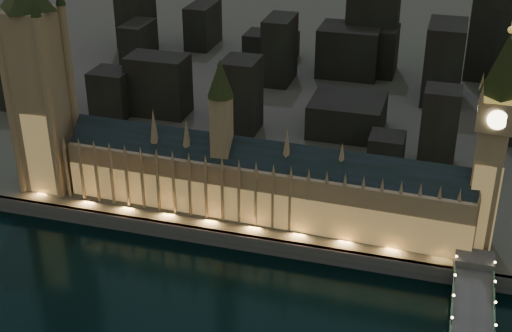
# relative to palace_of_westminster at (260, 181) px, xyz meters

# --- Properties ---
(ground_plane) EXTENTS (2000.00, 2000.00, 0.00)m
(ground_plane) POSITION_rel_palace_of_westminster_xyz_m (-5.01, -61.75, -26.37)
(ground_plane) COLOR black
(ground_plane) RESTS_ON ground
(north_bank) EXTENTS (2000.00, 960.00, 8.00)m
(north_bank) POSITION_rel_palace_of_westminster_xyz_m (-5.01, 458.25, -22.37)
(north_bank) COLOR #3D4B35
(north_bank) RESTS_ON ground
(embankment_wall) EXTENTS (2000.00, 2.50, 8.00)m
(embankment_wall) POSITION_rel_palace_of_westminster_xyz_m (-5.01, -20.75, -22.37)
(embankment_wall) COLOR #464244
(embankment_wall) RESTS_ON ground
(palace_of_westminster) EXTENTS (202.00, 26.83, 78.00)m
(palace_of_westminster) POSITION_rel_palace_of_westminster_xyz_m (0.00, 0.00, 0.00)
(palace_of_westminster) COLOR #8E6D51
(palace_of_westminster) RESTS_ON north_bank
(victoria_tower) EXTENTS (31.68, 31.68, 124.12)m
(victoria_tower) POSITION_rel_palace_of_westminster_xyz_m (-115.01, 0.17, 43.28)
(victoria_tower) COLOR #8E6D51
(victoria_tower) RESTS_ON north_bank
(elizabeth_tower) EXTENTS (18.00, 18.00, 106.50)m
(elizabeth_tower) POSITION_rel_palace_of_westminster_xyz_m (102.99, 0.17, 40.96)
(elizabeth_tower) COLOR #8E6D51
(elizabeth_tower) RESTS_ON north_bank
(city_backdrop) EXTENTS (470.65, 215.63, 87.87)m
(city_backdrop) POSITION_rel_palace_of_westminster_xyz_m (28.05, 187.43, 5.01)
(city_backdrop) COLOR black
(city_backdrop) RESTS_ON north_bank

